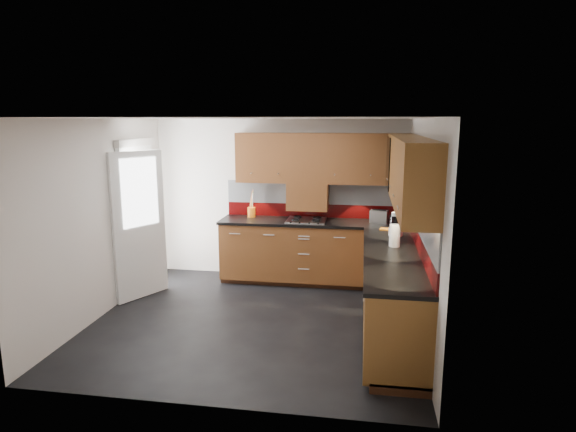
% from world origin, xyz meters
% --- Properties ---
extents(room, '(4.00, 3.80, 2.64)m').
position_xyz_m(room, '(0.00, 0.00, 1.50)').
color(room, black).
extents(base_cabinets, '(2.70, 3.20, 0.95)m').
position_xyz_m(base_cabinets, '(1.07, 0.72, 0.44)').
color(base_cabinets, '#583213').
rests_on(base_cabinets, room).
extents(countertop, '(2.72, 3.22, 0.04)m').
position_xyz_m(countertop, '(1.05, 0.70, 0.92)').
color(countertop, black).
rests_on(countertop, base_cabinets).
extents(backsplash, '(2.70, 3.20, 0.54)m').
position_xyz_m(backsplash, '(1.28, 0.93, 1.21)').
color(backsplash, '#6A090A').
rests_on(backsplash, countertop).
extents(upper_cabinets, '(2.50, 3.20, 0.72)m').
position_xyz_m(upper_cabinets, '(1.23, 0.78, 1.84)').
color(upper_cabinets, '#583213').
rests_on(upper_cabinets, room).
extents(extractor_hood, '(0.60, 0.33, 0.40)m').
position_xyz_m(extractor_hood, '(0.45, 1.64, 1.28)').
color(extractor_hood, '#583213').
rests_on(extractor_hood, room).
extents(glass_cabinet, '(0.32, 0.80, 0.66)m').
position_xyz_m(glass_cabinet, '(1.71, 1.07, 1.87)').
color(glass_cabinet, black).
rests_on(glass_cabinet, room).
extents(back_door, '(0.42, 1.19, 2.04)m').
position_xyz_m(back_door, '(-1.78, 0.75, 1.03)').
color(back_door, white).
rests_on(back_door, room).
extents(gas_hob, '(0.57, 0.50, 0.04)m').
position_xyz_m(gas_hob, '(0.45, 1.47, 0.95)').
color(gas_hob, silver).
rests_on(gas_hob, countertop).
extents(utensil_pot, '(0.12, 0.12, 0.42)m').
position_xyz_m(utensil_pot, '(-0.40, 1.64, 1.04)').
color(utensil_pot, orange).
rests_on(utensil_pot, countertop).
extents(toaster, '(0.27, 0.20, 0.18)m').
position_xyz_m(toaster, '(1.49, 1.55, 1.03)').
color(toaster, silver).
rests_on(toaster, countertop).
extents(food_processor, '(0.18, 0.18, 0.30)m').
position_xyz_m(food_processor, '(1.68, 0.76, 1.08)').
color(food_processor, white).
rests_on(food_processor, countertop).
extents(paper_towel, '(0.16, 0.16, 0.26)m').
position_xyz_m(paper_towel, '(1.63, 0.21, 1.07)').
color(paper_towel, white).
rests_on(paper_towel, countertop).
extents(orange_cloth, '(0.17, 0.16, 0.02)m').
position_xyz_m(orange_cloth, '(1.57, 1.08, 0.95)').
color(orange_cloth, orange).
rests_on(orange_cloth, countertop).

